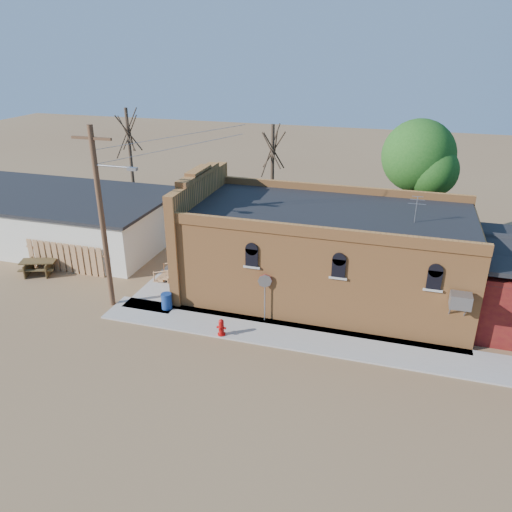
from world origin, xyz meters
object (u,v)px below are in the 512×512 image
(brick_bar, at_px, (321,252))
(stop_sign, at_px, (265,285))
(utility_pole, at_px, (103,216))
(picnic_table, at_px, (39,265))
(fire_hydrant, at_px, (221,327))
(trash_barrel, at_px, (167,301))

(brick_bar, bearing_deg, stop_sign, -117.91)
(utility_pole, height_order, picnic_table, utility_pole)
(fire_hydrant, distance_m, trash_barrel, 3.77)
(stop_sign, height_order, picnic_table, stop_sign)
(picnic_table, bearing_deg, trash_barrel, -30.74)
(fire_hydrant, relative_size, stop_sign, 0.33)
(utility_pole, xyz_separation_m, picnic_table, (-6.05, 2.00, -4.24))
(stop_sign, xyz_separation_m, trash_barrel, (-4.99, -0.30, -1.46))
(utility_pole, relative_size, fire_hydrant, 11.25)
(brick_bar, height_order, utility_pole, utility_pole)
(utility_pole, distance_m, stop_sign, 8.35)
(fire_hydrant, xyz_separation_m, stop_sign, (1.53, 1.80, 1.47))
(fire_hydrant, bearing_deg, trash_barrel, 157.57)
(brick_bar, distance_m, fire_hydrant, 6.77)
(utility_pole, relative_size, stop_sign, 3.71)
(fire_hydrant, bearing_deg, stop_sign, 50.77)
(utility_pole, bearing_deg, trash_barrel, 6.02)
(brick_bar, relative_size, picnic_table, 7.03)
(trash_barrel, bearing_deg, picnic_table, 169.18)
(stop_sign, distance_m, picnic_table, 14.02)
(brick_bar, bearing_deg, fire_hydrant, -122.39)
(brick_bar, distance_m, picnic_table, 16.10)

